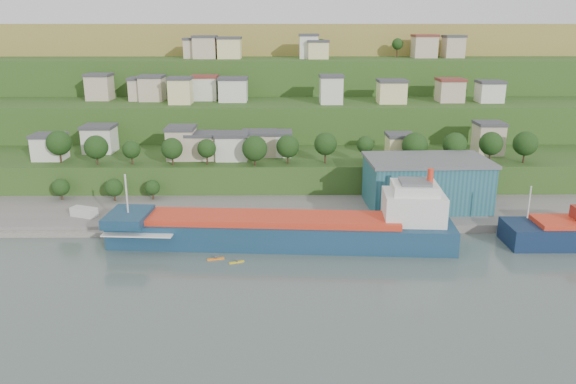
{
  "coord_description": "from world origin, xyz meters",
  "views": [
    {
      "loc": [
        -1.38,
        -109.62,
        47.6
      ],
      "look_at": [
        -0.22,
        15.0,
        10.39
      ],
      "focal_mm": 35.0,
      "sensor_mm": 36.0,
      "label": 1
    }
  ],
  "objects_px": {
    "cargo_ship_near": "(292,231)",
    "warehouse": "(426,182)",
    "kayak_orange": "(216,258)",
    "caravan": "(84,213)"
  },
  "relations": [
    {
      "from": "warehouse",
      "to": "kayak_orange",
      "type": "bearing_deg",
      "value": -152.09
    },
    {
      "from": "kayak_orange",
      "to": "cargo_ship_near",
      "type": "bearing_deg",
      "value": 12.69
    },
    {
      "from": "caravan",
      "to": "cargo_ship_near",
      "type": "bearing_deg",
      "value": 6.91
    },
    {
      "from": "cargo_ship_near",
      "to": "warehouse",
      "type": "xyz_separation_m",
      "value": [
        35.1,
        21.37,
        5.29
      ]
    },
    {
      "from": "cargo_ship_near",
      "to": "kayak_orange",
      "type": "distance_m",
      "value": 18.66
    },
    {
      "from": "cargo_ship_near",
      "to": "kayak_orange",
      "type": "bearing_deg",
      "value": -148.24
    },
    {
      "from": "cargo_ship_near",
      "to": "caravan",
      "type": "distance_m",
      "value": 53.22
    },
    {
      "from": "warehouse",
      "to": "kayak_orange",
      "type": "xyz_separation_m",
      "value": [
        -51.4,
        -29.99,
        -8.17
      ]
    },
    {
      "from": "cargo_ship_near",
      "to": "warehouse",
      "type": "relative_size",
      "value": 2.43
    },
    {
      "from": "cargo_ship_near",
      "to": "warehouse",
      "type": "distance_m",
      "value": 41.44
    }
  ]
}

